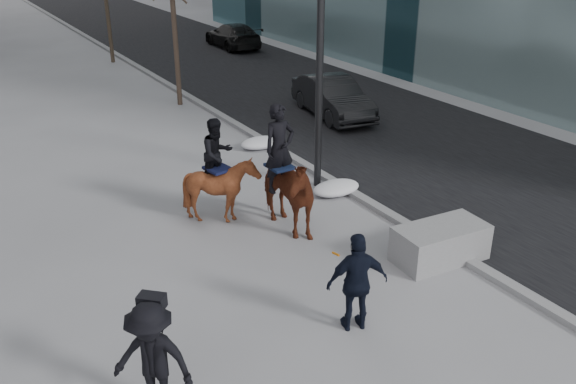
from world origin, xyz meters
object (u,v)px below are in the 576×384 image
planter (440,243)px  car_near (333,97)px  mounted_left (283,186)px  mounted_right (221,181)px

planter → car_near: size_ratio=0.45×
car_near → mounted_left: bearing=-122.9°
car_near → mounted_right: bearing=-132.6°
planter → car_near: (3.78, 9.18, 0.31)m
car_near → mounted_left: mounted_left is taller
car_near → mounted_left: 8.67m
mounted_left → mounted_right: (-0.95, 1.11, -0.10)m
planter → mounted_right: bearing=127.6°
planter → mounted_left: bearing=126.4°
planter → mounted_left: (-2.02, 2.75, 0.68)m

